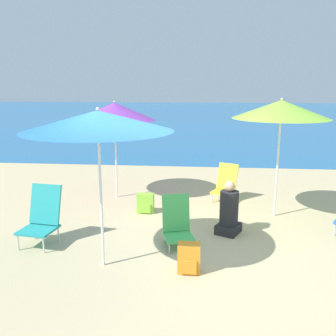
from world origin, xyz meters
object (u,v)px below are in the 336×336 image
Objects in this scene: beach_umbrella_lime at (281,109)px; beach_umbrella_purple at (115,112)px; beach_chair_green at (177,223)px; person_seated_near at (229,212)px; beach_umbrella_blue at (98,121)px; backpack_lime at (145,203)px; beach_chair_teal at (42,216)px; beach_chair_yellow at (226,183)px; backpack_orange at (189,258)px.

beach_umbrella_purple is at bearing 164.35° from beach_umbrella_lime.
beach_chair_green is 0.98m from person_seated_near.
beach_umbrella_lime reaches higher than beach_umbrella_blue.
backpack_lime is (-0.72, 1.40, -0.15)m from beach_chair_green.
beach_chair_teal is 2.11m from backpack_lime.
backpack_lime is (0.80, -0.98, -1.71)m from beach_umbrella_purple.
beach_chair_teal is at bearing 150.20° from beach_umbrella_blue.
beach_chair_yellow reaches higher than backpack_lime.
beach_chair_green is at bearing -140.39° from beach_umbrella_lime.
person_seated_near is 2.38× the size of backpack_lime.
beach_umbrella_lime is 2.44× the size of person_seated_near.
beach_chair_green is at bearing -62.73° from backpack_lime.
beach_umbrella_lime is 5.82× the size of backpack_lime.
beach_umbrella_blue is 2.78m from person_seated_near.
beach_umbrella_lime is at bearing 56.85° from backpack_orange.
beach_umbrella_purple is 2.73× the size of beach_chair_green.
beach_umbrella_purple is 5.55× the size of backpack_lime.
beach_chair_green is (2.12, 0.15, -0.10)m from beach_chair_teal.
backpack_lime is at bearing -124.49° from beach_chair_yellow.
person_seated_near is (0.83, 0.52, 0.03)m from beach_chair_green.
beach_umbrella_lime is at bearing 39.74° from beach_umbrella_blue.
beach_chair_green is 1.93× the size of backpack_orange.
beach_umbrella_lime is at bearing -15.65° from beach_umbrella_purple.
beach_chair_yellow is at bearing 78.71° from backpack_orange.
beach_umbrella_purple reaches higher than backpack_orange.
beach_umbrella_blue is 2.39× the size of beach_chair_teal.
backpack_orange is at bearing -67.62° from backpack_lime.
beach_umbrella_lime is 2.86× the size of beach_chair_green.
beach_umbrella_purple reaches higher than beach_chair_yellow.
beach_chair_yellow reaches higher than backpack_orange.
beach_chair_green is 2.52m from beach_chair_yellow.
backpack_lime is at bearing 101.17° from beach_chair_green.
person_seated_near is (-0.04, -1.85, -0.00)m from beach_chair_yellow.
beach_umbrella_lime is 3.36m from backpack_orange.
beach_umbrella_purple is 4.09m from backpack_orange.
beach_umbrella_blue reaches higher than beach_umbrella_purple.
beach_chair_green is at bearing 39.96° from beach_umbrella_blue.
beach_umbrella_lime is at bearing -20.77° from beach_chair_yellow.
beach_chair_teal is 1.16× the size of beach_chair_yellow.
beach_umbrella_blue reaches higher than backpack_orange.
backpack_orange is (-0.61, -1.42, -0.18)m from person_seated_near.
backpack_lime is (0.25, 2.22, -1.83)m from beach_umbrella_blue.
beach_chair_green is (-1.77, -1.46, -1.68)m from beach_umbrella_lime.
beach_umbrella_blue is 2.39× the size of person_seated_near.
beach_chair_green is at bearing -57.45° from beach_umbrella_purple.
beach_umbrella_purple reaches higher than beach_chair_green.
beach_umbrella_lime is at bearing 23.51° from beach_chair_green.
beach_chair_yellow is at bearing 134.71° from beach_umbrella_lime.
beach_chair_yellow reaches higher than beach_chair_green.
person_seated_near is (1.81, 1.33, -1.64)m from beach_umbrella_blue.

